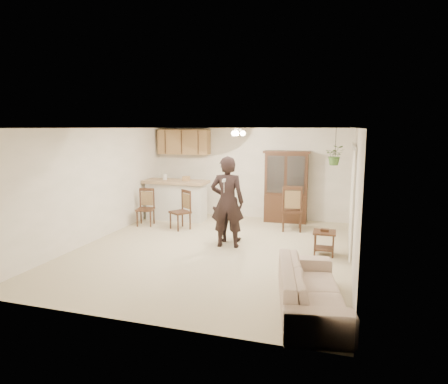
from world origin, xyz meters
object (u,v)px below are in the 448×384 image
(adult, at_px, (227,205))
(side_table, at_px, (324,243))
(china_hutch, at_px, (286,187))
(sofa, at_px, (311,284))
(chair_hutch_right, at_px, (292,217))
(child, at_px, (227,211))
(chair_bar, at_px, (146,215))
(chair_hutch_left, at_px, (180,218))

(adult, xyz_separation_m, side_table, (2.00, 0.03, -0.65))
(china_hutch, bearing_deg, sofa, -79.56)
(side_table, height_order, chair_hutch_right, chair_hutch_right)
(child, bearing_deg, adult, 90.51)
(china_hutch, relative_size, chair_bar, 2.01)
(child, distance_m, china_hutch, 2.43)
(adult, bearing_deg, child, -80.56)
(chair_bar, xyz_separation_m, chair_hutch_left, (1.01, -0.10, 0.01))
(adult, distance_m, child, 0.52)
(adult, relative_size, china_hutch, 0.95)
(adult, relative_size, chair_hutch_left, 1.86)
(chair_hutch_right, bearing_deg, china_hutch, -80.46)
(child, xyz_separation_m, side_table, (2.14, -0.41, -0.43))
(sofa, bearing_deg, adult, 27.10)
(child, bearing_deg, chair_hutch_right, -150.40)
(adult, bearing_deg, chair_bar, -32.87)
(side_table, bearing_deg, chair_hutch_left, 163.61)
(sofa, height_order, chair_hutch_right, chair_hutch_right)
(china_hutch, height_order, chair_hutch_left, china_hutch)
(sofa, distance_m, china_hutch, 5.31)
(china_hutch, distance_m, side_table, 2.94)
(adult, xyz_separation_m, chair_bar, (-2.56, 1.17, -0.63))
(sofa, relative_size, chair_hutch_left, 1.94)
(adult, xyz_separation_m, chair_hutch_left, (-1.55, 1.07, -0.63))
(chair_bar, bearing_deg, sofa, -51.87)
(side_table, relative_size, chair_hutch_left, 0.55)
(chair_hutch_left, bearing_deg, chair_bar, -151.17)
(chair_bar, bearing_deg, side_table, -26.75)
(chair_hutch_right, bearing_deg, sofa, 92.51)
(child, bearing_deg, side_table, 151.93)
(adult, height_order, chair_hutch_left, adult)
(adult, distance_m, chair_bar, 2.89)
(chair_bar, bearing_deg, china_hutch, 10.67)
(adult, bearing_deg, chair_hutch_left, -43.06)
(sofa, bearing_deg, chair_bar, 39.92)
(adult, relative_size, chair_bar, 1.90)
(china_hutch, relative_size, chair_hutch_left, 1.97)
(sofa, bearing_deg, side_table, -11.75)
(side_table, distance_m, chair_hutch_left, 3.70)
(chair_hutch_left, relative_size, chair_hutch_right, 0.86)
(chair_hutch_left, bearing_deg, child, 10.15)
(adult, distance_m, chair_hutch_left, 1.99)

